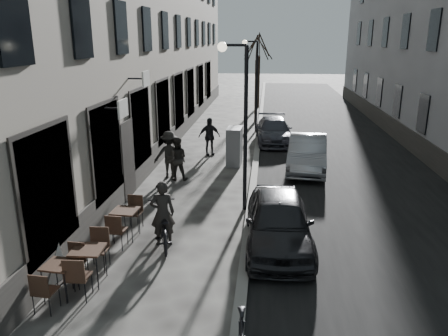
% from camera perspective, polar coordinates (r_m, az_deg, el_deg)
% --- Properties ---
extents(ground, '(120.00, 120.00, 0.00)m').
position_cam_1_polar(ground, '(8.62, 0.35, -20.48)').
color(ground, '#353330').
rests_on(ground, ground).
extents(road, '(7.30, 60.00, 0.00)m').
position_cam_1_polar(road, '(23.65, 13.40, 3.51)').
color(road, black).
rests_on(road, ground).
extents(kerb, '(0.25, 60.00, 0.12)m').
position_cam_1_polar(kerb, '(23.42, 4.51, 3.94)').
color(kerb, slate).
rests_on(kerb, ground).
extents(streetlamp_near, '(0.90, 0.28, 5.09)m').
position_cam_1_polar(streetlamp_near, '(13.03, 2.10, 7.63)').
color(streetlamp_near, black).
rests_on(streetlamp_near, ground).
extents(streetlamp_far, '(0.90, 0.28, 5.09)m').
position_cam_1_polar(streetlamp_far, '(24.94, 3.91, 11.94)').
color(streetlamp_far, black).
rests_on(streetlamp_far, ground).
extents(tree_near, '(2.40, 2.40, 5.70)m').
position_cam_1_polar(tree_near, '(27.86, 4.35, 15.52)').
color(tree_near, black).
rests_on(tree_near, ground).
extents(tree_far, '(2.40, 2.40, 5.70)m').
position_cam_1_polar(tree_far, '(33.85, 4.63, 15.72)').
color(tree_far, black).
rests_on(tree_far, ground).
extents(bistro_set_a, '(0.66, 1.51, 0.88)m').
position_cam_1_polar(bistro_set_a, '(9.94, -20.60, -13.10)').
color(bistro_set_a, black).
rests_on(bistro_set_a, ground).
extents(bistro_set_b, '(0.70, 1.66, 0.97)m').
position_cam_1_polar(bistro_set_b, '(10.20, -17.26, -11.65)').
color(bistro_set_b, black).
rests_on(bistro_set_b, ground).
extents(bistro_set_c, '(0.69, 1.63, 0.95)m').
position_cam_1_polar(bistro_set_c, '(12.08, -12.73, -6.76)').
color(bistro_set_c, black).
rests_on(bistro_set_c, ground).
extents(sign_board, '(0.48, 0.66, 1.06)m').
position_cam_1_polar(sign_board, '(10.49, -21.37, -11.67)').
color(sign_board, black).
rests_on(sign_board, ground).
extents(utility_cabinet, '(0.64, 1.09, 1.60)m').
position_cam_1_polar(utility_cabinet, '(18.42, 1.37, 2.84)').
color(utility_cabinet, slate).
rests_on(utility_cabinet, ground).
extents(bicycle, '(1.24, 2.14, 1.07)m').
position_cam_1_polar(bicycle, '(11.53, -7.96, -7.42)').
color(bicycle, black).
rests_on(bicycle, ground).
extents(cyclist_rider, '(0.73, 0.58, 1.74)m').
position_cam_1_polar(cyclist_rider, '(11.39, -8.03, -5.87)').
color(cyclist_rider, black).
rests_on(cyclist_rider, ground).
extents(pedestrian_near, '(0.86, 0.70, 1.65)m').
position_cam_1_polar(pedestrian_near, '(16.53, -6.18, 1.21)').
color(pedestrian_near, '#282622').
rests_on(pedestrian_near, ground).
extents(pedestrian_mid, '(1.29, 0.93, 1.81)m').
position_cam_1_polar(pedestrian_mid, '(16.83, -7.16, 1.74)').
color(pedestrian_mid, black).
rests_on(pedestrian_mid, ground).
extents(pedestrian_far, '(1.10, 0.78, 1.73)m').
position_cam_1_polar(pedestrian_far, '(20.02, -1.94, 4.14)').
color(pedestrian_far, black).
rests_on(pedestrian_far, ground).
extents(car_near, '(1.79, 4.18, 1.41)m').
position_cam_1_polar(car_near, '(11.33, 7.13, -6.88)').
color(car_near, black).
rests_on(car_near, ground).
extents(car_mid, '(1.90, 4.37, 1.40)m').
position_cam_1_polar(car_mid, '(18.03, 10.82, 1.90)').
color(car_mid, '#92949A').
rests_on(car_mid, ground).
extents(car_far, '(2.01, 4.38, 1.24)m').
position_cam_1_polar(car_far, '(22.61, 6.53, 4.87)').
color(car_far, '#373842').
rests_on(car_far, ground).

